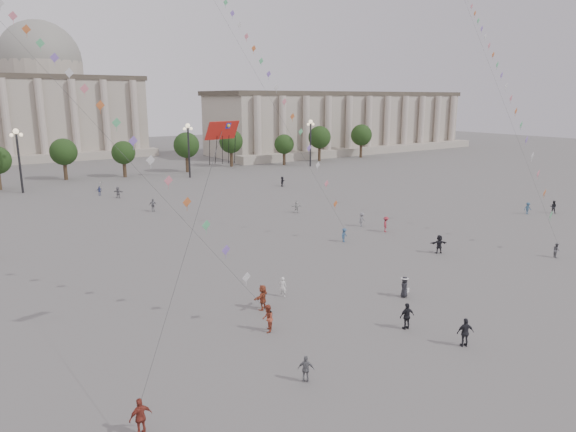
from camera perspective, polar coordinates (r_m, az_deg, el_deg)
ground at (r=39.13m, az=11.76°, el=-10.64°), size 360.00×360.00×0.00m
hall_east at (r=155.95m, az=6.10°, el=10.34°), size 84.00×26.22×17.20m
hall_central at (r=155.89m, az=-25.38°, el=11.32°), size 48.30×34.30×35.50m
tree_row at (r=106.24m, az=-20.20°, el=6.76°), size 137.12×5.12×8.00m
lamp_post_mid_west at (r=95.45m, az=-27.82°, el=6.62°), size 2.00×0.90×10.65m
lamp_post_mid_east at (r=103.40m, az=-11.01°, el=8.25°), size 2.00×0.90×10.65m
lamp_post_far_east at (r=118.63m, az=2.52°, el=9.06°), size 2.00×0.90×10.65m
person_crowd_0 at (r=88.84m, az=-20.22°, el=2.63°), size 0.90×0.44×1.48m
person_crowd_3 at (r=54.53m, az=16.44°, el=-3.02°), size 1.85×1.29×1.92m
person_crowd_4 at (r=93.38m, az=-20.11°, el=3.12°), size 1.11×1.43×1.51m
person_crowd_6 at (r=63.80m, az=8.21°, el=-0.39°), size 1.25×0.89×1.76m
person_crowd_7 at (r=70.72m, az=0.95°, el=1.02°), size 1.60×0.86×1.64m
person_crowd_8 at (r=61.67m, az=10.83°, el=-0.91°), size 1.33×1.33×1.85m
person_crowd_9 at (r=91.94m, az=-0.64°, el=3.86°), size 1.59×1.49×1.78m
person_crowd_12 at (r=85.50m, az=-18.36°, el=2.51°), size 1.54×1.59×1.81m
person_crowd_13 at (r=41.25m, az=-0.59°, el=-7.86°), size 0.67×0.71×1.64m
person_crowd_14 at (r=77.15m, az=25.09°, el=0.78°), size 1.20×1.02×1.62m
person_crowd_15 at (r=79.38m, az=27.39°, el=0.91°), size 0.94×1.04×1.75m
person_crowd_16 at (r=73.98m, az=-14.78°, el=1.19°), size 1.08×0.49×1.82m
tourist_0 at (r=26.66m, az=-16.05°, el=-20.67°), size 1.15×0.55×1.91m
tourist_1 at (r=35.29m, az=19.10°, el=-12.13°), size 1.21×0.92×1.91m
tourist_2 at (r=38.86m, az=-2.84°, el=-9.00°), size 1.83×1.38×1.93m
tourist_3 at (r=29.80m, az=2.02°, el=-16.63°), size 0.95×0.89×1.57m
tourist_4 at (r=36.64m, az=13.08°, el=-10.79°), size 1.17×0.68×1.88m
kite_flyer_0 at (r=35.35m, az=-2.28°, el=-11.31°), size 1.16×1.19×1.93m
kite_flyer_1 at (r=56.79m, az=6.27°, el=-2.11°), size 1.14×0.90×1.55m
kite_flyer_2 at (r=57.60m, az=27.66°, el=-3.38°), size 0.88×0.91×1.48m
hat_person at (r=42.16m, az=12.82°, el=-7.64°), size 0.98×0.92×1.69m
dragon_kite at (r=29.30m, az=-7.37°, el=7.92°), size 4.67×2.83×14.77m
kite_train_west at (r=50.30m, az=-26.97°, el=17.35°), size 18.40×41.55×57.85m
kite_train_mid at (r=70.75m, az=-6.53°, el=21.41°), size 5.81×37.95×59.15m
kite_train_east at (r=81.01m, az=21.24°, el=17.21°), size 31.09×39.84×64.32m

